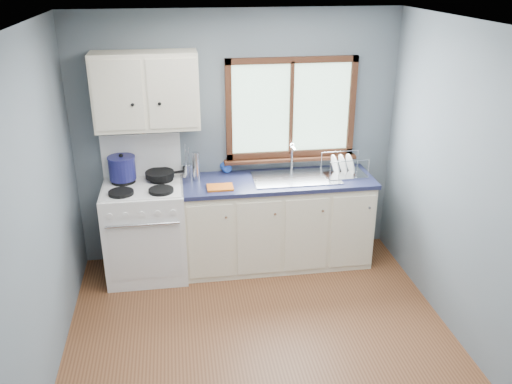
{
  "coord_description": "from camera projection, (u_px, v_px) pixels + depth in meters",
  "views": [
    {
      "loc": [
        -0.6,
        -3.35,
        2.87
      ],
      "look_at": [
        0.05,
        0.9,
        1.05
      ],
      "focal_mm": 38.0,
      "sensor_mm": 36.0,
      "label": 1
    }
  ],
  "objects": [
    {
      "name": "utensil_crock",
      "position": [
        187.0,
        170.0,
        5.33
      ],
      "size": [
        0.14,
        0.14,
        0.34
      ],
      "rotation": [
        0.0,
        0.0,
        -0.38
      ],
      "color": "silver",
      "rests_on": "countertop"
    },
    {
      "name": "skillet",
      "position": [
        160.0,
        174.0,
        5.23
      ],
      "size": [
        0.44,
        0.33,
        0.06
      ],
      "rotation": [
        0.0,
        0.0,
        0.2
      ],
      "color": "black",
      "rests_on": "gas_range"
    },
    {
      "name": "stockpot",
      "position": [
        122.0,
        168.0,
        5.15
      ],
      "size": [
        0.31,
        0.31,
        0.26
      ],
      "rotation": [
        0.0,
        0.0,
        -0.22
      ],
      "color": "navy",
      "rests_on": "gas_range"
    },
    {
      "name": "sink",
      "position": [
        295.0,
        184.0,
        5.35
      ],
      "size": [
        0.84,
        0.46,
        0.44
      ],
      "color": "silver",
      "rests_on": "countertop"
    },
    {
      "name": "dish_towel",
      "position": [
        220.0,
        187.0,
        5.08
      ],
      "size": [
        0.25,
        0.18,
        0.02
      ],
      "primitive_type": "cube",
      "rotation": [
        0.0,
        0.0,
        -0.0
      ],
      "color": "#CF5F17",
      "rests_on": "countertop"
    },
    {
      "name": "soap_bottle",
      "position": [
        228.0,
        161.0,
        5.39
      ],
      "size": [
        0.13,
        0.13,
        0.26
      ],
      "primitive_type": "imported",
      "rotation": [
        0.0,
        0.0,
        0.3
      ],
      "color": "#1E47AF",
      "rests_on": "countertop"
    },
    {
      "name": "wall_back",
      "position": [
        237.0,
        139.0,
        5.41
      ],
      "size": [
        3.2,
        0.02,
        2.5
      ],
      "primitive_type": "cube",
      "color": "slate",
      "rests_on": "ground"
    },
    {
      "name": "window",
      "position": [
        291.0,
        116.0,
        5.36
      ],
      "size": [
        1.36,
        0.1,
        1.03
      ],
      "color": "#9EC6A8",
      "rests_on": "wall_back"
    },
    {
      "name": "ceiling",
      "position": [
        270.0,
        28.0,
        3.27
      ],
      "size": [
        3.2,
        3.6,
        0.02
      ],
      "primitive_type": "cube",
      "color": "white",
      "rests_on": "wall_back"
    },
    {
      "name": "wall_right",
      "position": [
        483.0,
        202.0,
        3.99
      ],
      "size": [
        0.02,
        3.6,
        2.5
      ],
      "primitive_type": "cube",
      "color": "slate",
      "rests_on": "ground"
    },
    {
      "name": "thermos",
      "position": [
        196.0,
        167.0,
        5.22
      ],
      "size": [
        0.08,
        0.08,
        0.28
      ],
      "primitive_type": "cylinder",
      "rotation": [
        0.0,
        0.0,
        -0.32
      ],
      "color": "silver",
      "rests_on": "countertop"
    },
    {
      "name": "countertop",
      "position": [
        278.0,
        181.0,
        5.31
      ],
      "size": [
        1.89,
        0.64,
        0.04
      ],
      "primitive_type": "cube",
      "color": "#181C3A",
      "rests_on": "base_cabinets"
    },
    {
      "name": "wall_left",
      "position": [
        26.0,
        232.0,
        3.54
      ],
      "size": [
        0.02,
        3.6,
        2.5
      ],
      "primitive_type": "cube",
      "color": "slate",
      "rests_on": "ground"
    },
    {
      "name": "gas_range",
      "position": [
        146.0,
        228.0,
        5.27
      ],
      "size": [
        0.76,
        0.69,
        1.36
      ],
      "color": "white",
      "rests_on": "floor"
    },
    {
      "name": "floor",
      "position": [
        267.0,
        360.0,
        4.26
      ],
      "size": [
        3.2,
        3.6,
        0.02
      ],
      "primitive_type": "cube",
      "color": "brown",
      "rests_on": "ground"
    },
    {
      "name": "upper_cabinets",
      "position": [
        146.0,
        91.0,
        4.91
      ],
      "size": [
        0.95,
        0.35,
        0.7
      ],
      "color": "#F1E7C7",
      "rests_on": "wall_back"
    },
    {
      "name": "base_cabinets",
      "position": [
        277.0,
        226.0,
        5.5
      ],
      "size": [
        1.85,
        0.6,
        0.88
      ],
      "color": "#F1E7C7",
      "rests_on": "floor"
    },
    {
      "name": "dish_rack",
      "position": [
        343.0,
        169.0,
        5.39
      ],
      "size": [
        0.42,
        0.33,
        0.21
      ],
      "rotation": [
        0.0,
        0.0,
        0.04
      ],
      "color": "silver",
      "rests_on": "countertop"
    }
  ]
}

